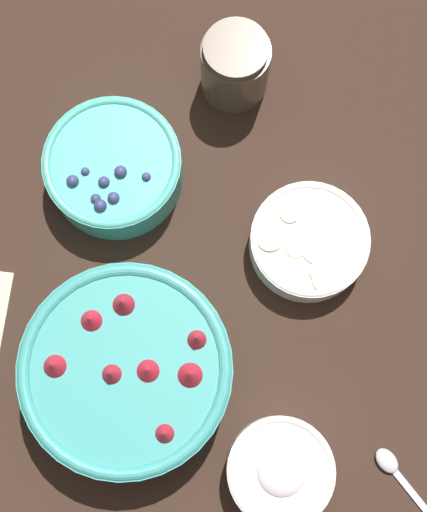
# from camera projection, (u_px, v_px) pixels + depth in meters

# --- Properties ---
(ground_plane) EXTENTS (4.00, 4.00, 0.00)m
(ground_plane) POSITION_uv_depth(u_px,v_px,m) (168.00, 313.00, 0.88)
(ground_plane) COLOR black
(bowl_strawberries) EXTENTS (0.24, 0.24, 0.10)m
(bowl_strawberries) POSITION_uv_depth(u_px,v_px,m) (128.00, 370.00, 0.82)
(bowl_strawberries) COLOR teal
(bowl_strawberries) RESTS_ON ground_plane
(bowl_blueberries) EXTENTS (0.17, 0.17, 0.07)m
(bowl_blueberries) POSITION_uv_depth(u_px,v_px,m) (116.00, 167.00, 0.89)
(bowl_blueberries) COLOR #47AD9E
(bowl_blueberries) RESTS_ON ground_plane
(bowl_bananas) EXTENTS (0.15, 0.15, 0.04)m
(bowl_bananas) POSITION_uv_depth(u_px,v_px,m) (309.00, 242.00, 0.88)
(bowl_bananas) COLOR white
(bowl_bananas) RESTS_ON ground_plane
(bowl_cream) EXTENTS (0.12, 0.12, 0.06)m
(bowl_cream) POSITION_uv_depth(u_px,v_px,m) (280.00, 470.00, 0.82)
(bowl_cream) COLOR silver
(bowl_cream) RESTS_ON ground_plane
(jar_chocolate) EXTENTS (0.09, 0.09, 0.10)m
(jar_chocolate) POSITION_uv_depth(u_px,v_px,m) (235.00, 68.00, 0.91)
(jar_chocolate) COLOR brown
(jar_chocolate) RESTS_ON ground_plane
(spoon) EXTENTS (0.14, 0.06, 0.01)m
(spoon) POSITION_uv_depth(u_px,v_px,m) (401.00, 479.00, 0.84)
(spoon) COLOR #B2B2B7
(spoon) RESTS_ON ground_plane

